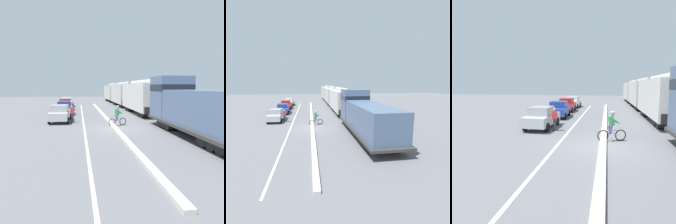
# 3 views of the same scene
# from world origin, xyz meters

# --- Properties ---
(ground_plane) EXTENTS (120.00, 120.00, 0.00)m
(ground_plane) POSITION_xyz_m (0.00, 0.00, 0.00)
(ground_plane) COLOR slate
(median_curb) EXTENTS (0.36, 36.00, 0.16)m
(median_curb) POSITION_xyz_m (0.00, 6.00, 0.08)
(median_curb) COLOR beige
(median_curb) RESTS_ON ground
(lane_stripe) EXTENTS (0.14, 36.00, 0.01)m
(lane_stripe) POSITION_xyz_m (-2.40, 6.00, 0.00)
(lane_stripe) COLOR silver
(lane_stripe) RESTS_ON ground
(locomotive) EXTENTS (3.10, 11.61, 4.20)m
(locomotive) POSITION_xyz_m (5.00, -2.80, 1.80)
(locomotive) COLOR slate
(locomotive) RESTS_ON ground
(hopper_car_lead) EXTENTS (2.90, 10.60, 4.18)m
(hopper_car_lead) POSITION_xyz_m (5.00, 9.35, 2.08)
(hopper_car_lead) COLOR silver
(hopper_car_lead) RESTS_ON ground
(hopper_car_middle) EXTENTS (2.90, 10.60, 4.18)m
(hopper_car_middle) POSITION_xyz_m (5.00, 20.95, 2.08)
(hopper_car_middle) COLOR beige
(hopper_car_middle) RESTS_ON ground
(hopper_car_trailing) EXTENTS (2.90, 10.60, 4.18)m
(hopper_car_trailing) POSITION_xyz_m (5.00, 32.55, 2.08)
(hopper_car_trailing) COLOR beige
(hopper_car_trailing) RESTS_ON ground
(parked_car_silver) EXTENTS (1.97, 4.27, 1.62)m
(parked_car_silver) POSITION_xyz_m (-4.58, 4.27, 0.82)
(parked_car_silver) COLOR #B7BABF
(parked_car_silver) RESTS_ON ground
(parked_car_blue) EXTENTS (1.92, 4.24, 1.62)m
(parked_car_blue) POSITION_xyz_m (-4.54, 10.03, 0.82)
(parked_car_blue) COLOR #28479E
(parked_car_blue) RESTS_ON ground
(parked_car_red) EXTENTS (1.86, 4.21, 1.62)m
(parked_car_red) POSITION_xyz_m (-4.71, 15.26, 0.82)
(parked_car_red) COLOR red
(parked_car_red) RESTS_ON ground
(parked_car_white) EXTENTS (1.95, 4.26, 1.62)m
(parked_car_white) POSITION_xyz_m (-4.69, 20.30, 0.82)
(parked_car_white) COLOR silver
(parked_car_white) RESTS_ON ground
(cyclist) EXTENTS (1.64, 0.68, 1.71)m
(cyclist) POSITION_xyz_m (0.45, 1.32, 0.82)
(cyclist) COLOR black
(cyclist) RESTS_ON ground
(pedestrian_by_cars) EXTENTS (0.34, 0.22, 1.62)m
(pedestrian_by_cars) POSITION_xyz_m (-3.42, 3.50, 0.85)
(pedestrian_by_cars) COLOR #33333D
(pedestrian_by_cars) RESTS_ON ground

